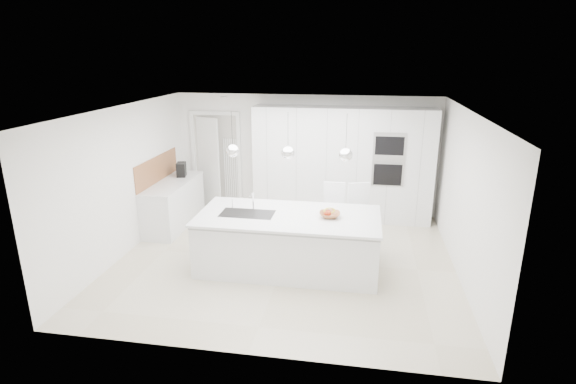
% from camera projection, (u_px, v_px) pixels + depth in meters
% --- Properties ---
extents(floor, '(5.50, 5.50, 0.00)m').
position_uv_depth(floor, '(285.00, 260.00, 7.52)').
color(floor, beige).
rests_on(floor, ground).
extents(wall_back, '(5.50, 0.00, 5.50)m').
position_uv_depth(wall_back, '(305.00, 155.00, 9.50)').
color(wall_back, white).
rests_on(wall_back, ground).
extents(wall_left, '(0.00, 5.00, 5.00)m').
position_uv_depth(wall_left, '(125.00, 181.00, 7.58)').
color(wall_left, white).
rests_on(wall_left, ground).
extents(ceiling, '(5.50, 5.50, 0.00)m').
position_uv_depth(ceiling, '(285.00, 109.00, 6.77)').
color(ceiling, white).
rests_on(ceiling, wall_back).
extents(tall_cabinets, '(3.60, 0.60, 2.30)m').
position_uv_depth(tall_cabinets, '(342.00, 164.00, 9.12)').
color(tall_cabinets, white).
rests_on(tall_cabinets, floor).
extents(oven_stack, '(0.62, 0.04, 1.05)m').
position_uv_depth(oven_stack, '(389.00, 160.00, 8.63)').
color(oven_stack, '#A5A5A8').
rests_on(oven_stack, tall_cabinets).
extents(doorway_frame, '(1.11, 0.08, 2.13)m').
position_uv_depth(doorway_frame, '(217.00, 162.00, 9.85)').
color(doorway_frame, white).
rests_on(doorway_frame, floor).
extents(hallway_door, '(0.76, 0.38, 2.00)m').
position_uv_depth(hallway_door, '(205.00, 163.00, 9.84)').
color(hallway_door, white).
rests_on(hallway_door, floor).
extents(radiator, '(0.32, 0.04, 1.40)m').
position_uv_depth(radiator, '(231.00, 170.00, 9.84)').
color(radiator, white).
rests_on(radiator, floor).
extents(left_base_cabinets, '(0.60, 1.80, 0.86)m').
position_uv_depth(left_base_cabinets, '(174.00, 205.00, 8.91)').
color(left_base_cabinets, white).
rests_on(left_base_cabinets, floor).
extents(left_worktop, '(0.62, 1.82, 0.04)m').
position_uv_depth(left_worktop, '(172.00, 183.00, 8.77)').
color(left_worktop, white).
rests_on(left_worktop, left_base_cabinets).
extents(oak_backsplash, '(0.02, 1.80, 0.50)m').
position_uv_depth(oak_backsplash, '(157.00, 169.00, 8.74)').
color(oak_backsplash, '#A56C45').
rests_on(oak_backsplash, wall_left).
extents(island_base, '(2.80, 1.20, 0.86)m').
position_uv_depth(island_base, '(288.00, 244.00, 7.09)').
color(island_base, white).
rests_on(island_base, floor).
extents(island_worktop, '(2.84, 1.40, 0.04)m').
position_uv_depth(island_worktop, '(289.00, 216.00, 7.01)').
color(island_worktop, white).
rests_on(island_worktop, island_base).
extents(island_sink, '(0.84, 0.44, 0.18)m').
position_uv_depth(island_sink, '(247.00, 218.00, 7.08)').
color(island_sink, '#3F3F42').
rests_on(island_sink, island_worktop).
extents(island_tap, '(0.02, 0.02, 0.30)m').
position_uv_depth(island_tap, '(253.00, 201.00, 7.19)').
color(island_tap, white).
rests_on(island_tap, island_worktop).
extents(pendant_left, '(0.20, 0.20, 0.20)m').
position_uv_depth(pendant_left, '(233.00, 151.00, 6.79)').
color(pendant_left, white).
rests_on(pendant_left, ceiling).
extents(pendant_mid, '(0.20, 0.20, 0.20)m').
position_uv_depth(pendant_mid, '(288.00, 153.00, 6.66)').
color(pendant_mid, white).
rests_on(pendant_mid, ceiling).
extents(pendant_right, '(0.20, 0.20, 0.20)m').
position_uv_depth(pendant_right, '(346.00, 155.00, 6.52)').
color(pendant_right, white).
rests_on(pendant_right, ceiling).
extents(fruit_bowl, '(0.35, 0.35, 0.08)m').
position_uv_depth(fruit_bowl, '(330.00, 215.00, 6.89)').
color(fruit_bowl, '#A56C45').
rests_on(fruit_bowl, island_worktop).
extents(espresso_machine, '(0.23, 0.30, 0.28)m').
position_uv_depth(espresso_machine, '(181.00, 169.00, 9.14)').
color(espresso_machine, black).
rests_on(espresso_machine, left_worktop).
extents(bar_stool_left, '(0.39, 0.54, 1.18)m').
position_uv_depth(bar_stool_left, '(333.00, 218.00, 7.76)').
color(bar_stool_left, white).
rests_on(bar_stool_left, floor).
extents(bar_stool_right, '(0.54, 0.64, 1.20)m').
position_uv_depth(bar_stool_right, '(357.00, 220.00, 7.64)').
color(bar_stool_right, white).
rests_on(bar_stool_right, floor).
extents(apple_a, '(0.08, 0.08, 0.08)m').
position_uv_depth(apple_a, '(328.00, 212.00, 6.90)').
color(apple_a, '#B1371B').
rests_on(apple_a, fruit_bowl).
extents(apple_b, '(0.07, 0.07, 0.07)m').
position_uv_depth(apple_b, '(326.00, 213.00, 6.88)').
color(apple_b, '#B1371B').
rests_on(apple_b, fruit_bowl).
extents(apple_c, '(0.08, 0.08, 0.08)m').
position_uv_depth(apple_c, '(328.00, 213.00, 6.87)').
color(apple_c, '#B1371B').
rests_on(apple_c, fruit_bowl).
extents(banana_bunch, '(0.21, 0.16, 0.19)m').
position_uv_depth(banana_bunch, '(329.00, 211.00, 6.88)').
color(banana_bunch, yellow).
rests_on(banana_bunch, fruit_bowl).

